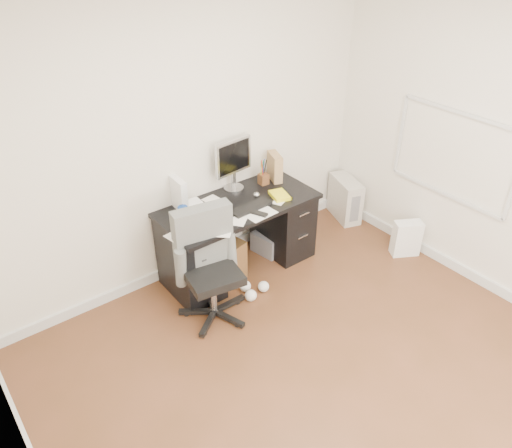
{
  "coord_description": "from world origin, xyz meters",
  "views": [
    {
      "loc": [
        -2.0,
        -1.61,
        3.08
      ],
      "look_at": [
        0.16,
        1.2,
        0.81
      ],
      "focal_mm": 35.0,
      "sensor_mm": 36.0,
      "label": 1
    }
  ],
  "objects_px": {
    "office_chair": "(212,269)",
    "keyboard": "(251,207)",
    "pc_tower": "(345,198)",
    "lcd_monitor": "(233,165)",
    "desk": "(239,235)",
    "wicker_basket": "(217,261)"
  },
  "relations": [
    {
      "from": "desk",
      "to": "office_chair",
      "type": "height_order",
      "value": "office_chair"
    },
    {
      "from": "lcd_monitor",
      "to": "wicker_basket",
      "type": "bearing_deg",
      "value": -153.22
    },
    {
      "from": "keyboard",
      "to": "office_chair",
      "type": "height_order",
      "value": "office_chair"
    },
    {
      "from": "lcd_monitor",
      "to": "keyboard",
      "type": "distance_m",
      "value": 0.48
    },
    {
      "from": "lcd_monitor",
      "to": "keyboard",
      "type": "xyz_separation_m",
      "value": [
        -0.09,
        -0.4,
        -0.25
      ]
    },
    {
      "from": "pc_tower",
      "to": "desk",
      "type": "bearing_deg",
      "value": -158.74
    },
    {
      "from": "lcd_monitor",
      "to": "pc_tower",
      "type": "height_order",
      "value": "lcd_monitor"
    },
    {
      "from": "keyboard",
      "to": "desk",
      "type": "bearing_deg",
      "value": 102.31
    },
    {
      "from": "keyboard",
      "to": "pc_tower",
      "type": "relative_size",
      "value": 0.85
    },
    {
      "from": "keyboard",
      "to": "office_chair",
      "type": "xyz_separation_m",
      "value": [
        -0.62,
        -0.27,
        -0.25
      ]
    },
    {
      "from": "wicker_basket",
      "to": "lcd_monitor",
      "type": "bearing_deg",
      "value": 33.14
    },
    {
      "from": "desk",
      "to": "pc_tower",
      "type": "xyz_separation_m",
      "value": [
        1.54,
        0.06,
        -0.16
      ]
    },
    {
      "from": "office_chair",
      "to": "wicker_basket",
      "type": "relative_size",
      "value": 2.45
    },
    {
      "from": "pc_tower",
      "to": "lcd_monitor",
      "type": "bearing_deg",
      "value": -168.82
    },
    {
      "from": "keyboard",
      "to": "pc_tower",
      "type": "height_order",
      "value": "keyboard"
    },
    {
      "from": "office_chair",
      "to": "keyboard",
      "type": "bearing_deg",
      "value": 33.86
    },
    {
      "from": "desk",
      "to": "wicker_basket",
      "type": "bearing_deg",
      "value": -178.42
    },
    {
      "from": "lcd_monitor",
      "to": "keyboard",
      "type": "relative_size",
      "value": 1.28
    },
    {
      "from": "desk",
      "to": "keyboard",
      "type": "relative_size",
      "value": 3.67
    },
    {
      "from": "lcd_monitor",
      "to": "keyboard",
      "type": "height_order",
      "value": "lcd_monitor"
    },
    {
      "from": "keyboard",
      "to": "office_chair",
      "type": "distance_m",
      "value": 0.72
    },
    {
      "from": "desk",
      "to": "lcd_monitor",
      "type": "distance_m",
      "value": 0.68
    }
  ]
}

